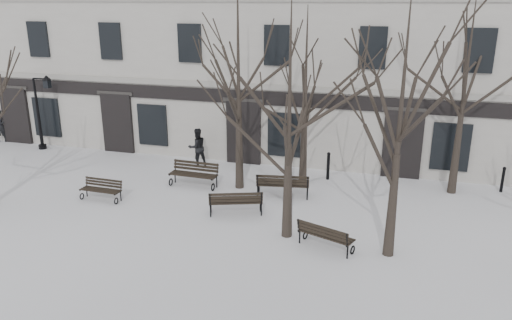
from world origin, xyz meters
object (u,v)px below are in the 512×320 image
at_px(bench_4, 283,184).
at_px(lamp_post, 42,107).
at_px(bench_3, 194,173).
at_px(bench_0, 101,189).
at_px(tree_2, 402,100).
at_px(bench_1, 236,201).
at_px(bench_2, 325,235).
at_px(tree_1, 290,95).

bearing_deg(bench_4, lamp_post, -22.57).
bearing_deg(bench_3, bench_0, -138.20).
distance_m(tree_2, lamp_post, 18.41).
bearing_deg(lamp_post, bench_1, -23.14).
relative_size(bench_1, lamp_post, 0.53).
bearing_deg(bench_2, tree_2, -153.17).
bearing_deg(bench_1, bench_4, -140.56).
distance_m(tree_1, bench_3, 6.99).
bearing_deg(bench_3, bench_1, -39.74).
xyz_separation_m(bench_2, bench_4, (-2.18, 3.69, 0.07)).
bearing_deg(tree_1, bench_2, -23.81).
distance_m(tree_2, bench_0, 11.51).
distance_m(bench_2, lamp_post, 16.67).
distance_m(tree_2, bench_2, 4.60).
xyz_separation_m(bench_3, bench_4, (3.75, -0.23, 0.01)).
bearing_deg(tree_2, bench_4, 139.40).
distance_m(bench_1, bench_2, 3.78).
bearing_deg(bench_2, bench_4, -39.05).
height_order(bench_3, bench_4, bench_4).
height_order(bench_0, bench_3, bench_3).
distance_m(bench_4, lamp_post, 13.43).
xyz_separation_m(tree_1, bench_1, (-2.09, 1.09, -4.07)).
bearing_deg(tree_2, bench_2, -173.53).
relative_size(tree_2, bench_3, 3.75).
distance_m(tree_1, tree_2, 3.21).
relative_size(bench_2, bench_4, 0.88).
bearing_deg(bench_1, bench_3, -61.44).
bearing_deg(lamp_post, tree_2, -20.82).
xyz_separation_m(bench_2, lamp_post, (-15.17, 6.70, 1.70)).
relative_size(bench_4, lamp_post, 0.55).
distance_m(bench_0, bench_1, 5.34).
bearing_deg(tree_1, bench_3, 144.08).
height_order(bench_0, bench_2, bench_2).
distance_m(tree_2, bench_4, 6.75).
height_order(bench_0, bench_4, bench_4).
bearing_deg(bench_2, bench_0, 10.02).
xyz_separation_m(bench_1, bench_3, (-2.54, 2.26, 0.03)).
xyz_separation_m(bench_0, bench_4, (6.55, 2.10, 0.11)).
bearing_deg(bench_0, tree_1, -6.05).
distance_m(tree_1, lamp_post, 15.35).
height_order(tree_2, bench_1, tree_2).
bearing_deg(bench_4, bench_0, 8.21).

